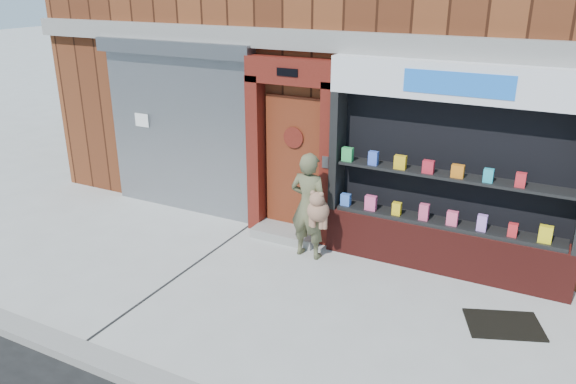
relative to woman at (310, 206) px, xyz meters
The scene contains 6 objects.
ground 1.53m from the woman, 83.45° to the right, with size 80.00×80.00×0.00m, color #9E9E99.
shutter_bay 3.06m from the woman, 167.23° to the left, with size 3.10×0.30×3.04m.
red_door_bay 1.05m from the woman, 136.12° to the left, with size 1.52×0.58×2.90m.
pharmacy_bay 2.04m from the woman, 15.71° to the left, with size 3.50×0.41×3.00m.
woman is the anchor object (origin of this frame).
doormat 3.09m from the woman, 11.04° to the right, with size 0.89×0.62×0.02m, color black.
Camera 1 is at (3.11, -5.73, 4.01)m, focal length 35.00 mm.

